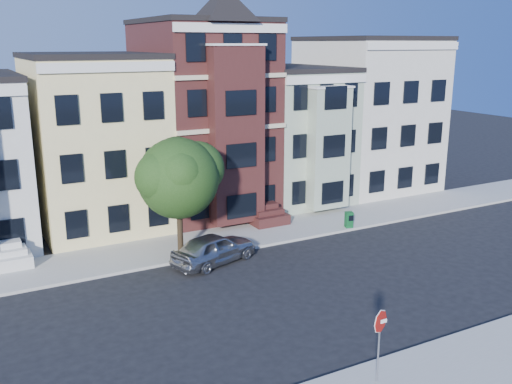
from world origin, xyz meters
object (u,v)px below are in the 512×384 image
newspaper_box (349,220)px  parked_car (214,248)px  stop_sign (379,342)px  street_tree (178,184)px

newspaper_box → parked_car: bearing=-159.5°
newspaper_box → stop_sign: bearing=-110.3°
stop_sign → parked_car: bearing=91.1°
newspaper_box → stop_sign: (-9.02, -13.37, 0.96)m
street_tree → stop_sign: 14.19m
parked_car → newspaper_box: 9.37m
stop_sign → newspaper_box: bearing=55.8°
newspaper_box → street_tree: bearing=-169.3°
newspaper_box → stop_sign: stop_sign is taller
street_tree → newspaper_box: size_ratio=7.94×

